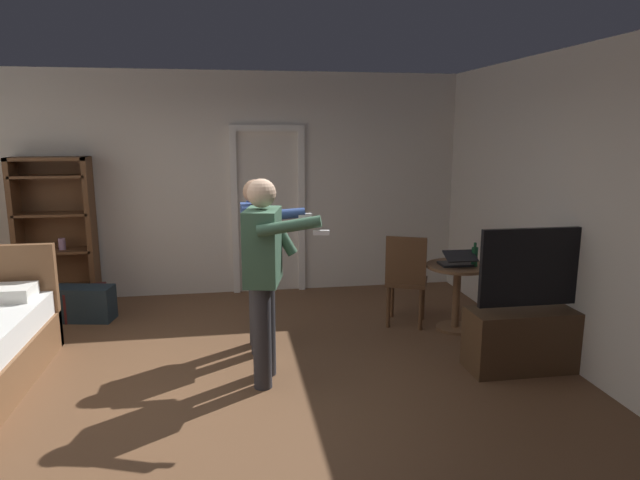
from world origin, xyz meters
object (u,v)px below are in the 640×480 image
laptop (457,261)px  bottle_on_table (475,256)px  suitcase_dark (84,304)px  suitcase_small (86,302)px  tv_flatscreen (538,329)px  person_striped_shirt (257,254)px  bookshelf (55,227)px  person_blue_shirt (264,267)px  side_table (457,286)px  wooden_chair (406,277)px

laptop → bottle_on_table: size_ratio=1.34×
suitcase_dark → suitcase_small: size_ratio=1.34×
tv_flatscreen → person_striped_shirt: person_striped_shirt is taller
bookshelf → suitcase_small: bookshelf is taller
suitcase_dark → laptop: bearing=-3.4°
person_blue_shirt → suitcase_dark: size_ratio=2.69×
suitcase_dark → suitcase_small: 0.13m
side_table → person_blue_shirt: person_blue_shirt is taller
bookshelf → suitcase_small: size_ratio=3.74×
suitcase_dark → suitcase_small: bearing=104.1°
tv_flatscreen → wooden_chair: (-0.81, 1.22, 0.18)m
wooden_chair → suitcase_small: 3.58m
bottle_on_table → suitcase_small: (-4.08, 1.13, -0.64)m
tv_flatscreen → wooden_chair: bearing=123.7°
laptop → suitcase_dark: 4.06m
bottle_on_table → person_striped_shirt: person_striped_shirt is taller
bottle_on_table → wooden_chair: (-0.63, 0.27, -0.26)m
person_blue_shirt → suitcase_small: bearing=134.2°
suitcase_dark → suitcase_small: suitcase_dark is taller
bookshelf → suitcase_dark: (0.42, -0.67, -0.76)m
wooden_chair → suitcase_small: size_ratio=2.10×
laptop → wooden_chair: bearing=152.9°
bookshelf → side_table: (4.35, -1.59, -0.48)m
tv_flatscreen → person_striped_shirt: (-2.39, 0.84, 0.57)m
side_table → person_striped_shirt: (-2.07, -0.19, 0.46)m
tv_flatscreen → laptop: bearing=109.8°
side_table → laptop: laptop is taller
side_table → person_blue_shirt: (-2.05, -0.89, 0.52)m
bookshelf → person_blue_shirt: size_ratio=1.04×
side_table → suitcase_dark: 4.05m
bottle_on_table → person_striped_shirt: bearing=-177.2°
bookshelf → laptop: (4.32, -1.64, -0.20)m
laptop → person_blue_shirt: bearing=-157.1°
tv_flatscreen → laptop: size_ratio=3.83×
side_table → suitcase_small: side_table is taller
laptop → person_striped_shirt: person_striped_shirt is taller
bottle_on_table → tv_flatscreen: bearing=-79.1°
person_blue_shirt → laptop: bearing=22.9°
bookshelf → suitcase_dark: 1.09m
laptop → bottle_on_table: bottle_on_table is taller
bookshelf → suitcase_small: (0.41, -0.54, -0.78)m
tv_flatscreen → suitcase_dark: bearing=155.4°
bottle_on_table → wooden_chair: 0.73m
suitcase_dark → suitcase_small: (-0.01, 0.13, -0.03)m
tv_flatscreen → bottle_on_table: 1.06m
side_table → person_striped_shirt: person_striped_shirt is taller
laptop → person_blue_shirt: person_blue_shirt is taller
person_striped_shirt → suitcase_dark: bearing=149.1°
bottle_on_table → person_blue_shirt: (-2.19, -0.81, 0.18)m
person_blue_shirt → suitcase_small: person_blue_shirt is taller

